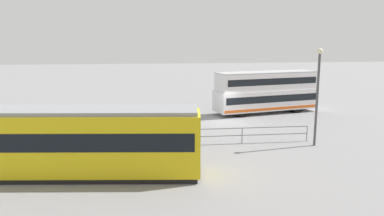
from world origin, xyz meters
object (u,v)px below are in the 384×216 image
at_px(double_decker_bus, 266,92).
at_px(tram_yellow, 64,141).
at_px(pedestrian_near_railing, 164,129).
at_px(street_lamp, 318,89).
at_px(info_sign, 175,124).

bearing_deg(double_decker_bus, tram_yellow, 43.26).
height_order(tram_yellow, pedestrian_near_railing, tram_yellow).
relative_size(double_decker_bus, street_lamp, 1.64).
bearing_deg(tram_yellow, info_sign, -143.34).
relative_size(double_decker_bus, info_sign, 4.70).
xyz_separation_m(tram_yellow, street_lamp, (-15.14, -3.53, 1.92)).
height_order(double_decker_bus, pedestrian_near_railing, double_decker_bus).
bearing_deg(street_lamp, tram_yellow, 13.11).
distance_m(double_decker_bus, pedestrian_near_railing, 13.69).
bearing_deg(pedestrian_near_railing, double_decker_bus, -138.62).
height_order(pedestrian_near_railing, info_sign, info_sign).
distance_m(double_decker_bus, tram_yellow, 21.46).
distance_m(pedestrian_near_railing, street_lamp, 10.38).
height_order(info_sign, street_lamp, street_lamp).
distance_m(tram_yellow, info_sign, 7.51).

